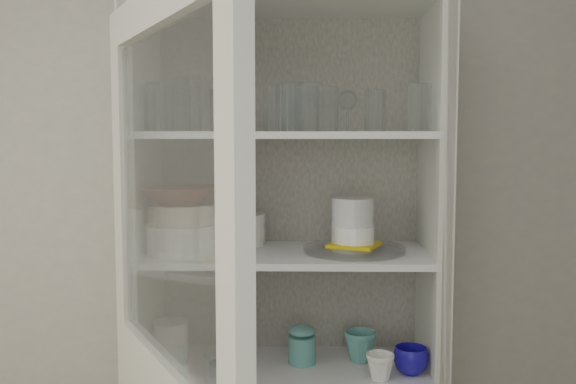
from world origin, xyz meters
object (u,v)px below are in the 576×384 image
at_px(goblet_2, 318,108).
at_px(yellow_trivet, 354,245).
at_px(goblet_3, 347,109).
at_px(teal_jar, 302,347).
at_px(mug_teal, 360,346).
at_px(measuring_cups, 224,369).
at_px(grey_bowl_stack, 353,224).
at_px(goblet_0, 170,109).
at_px(plate_stack_back, 234,229).
at_px(goblet_1, 229,109).
at_px(plate_stack_front, 182,239).
at_px(glass_platter, 354,249).
at_px(mug_white, 380,367).
at_px(cream_bowl, 181,214).
at_px(terracotta_bowl, 181,195).
at_px(pantry_cabinet, 288,337).
at_px(mug_blue, 411,360).

height_order(goblet_2, yellow_trivet, goblet_2).
height_order(goblet_3, teal_jar, goblet_3).
height_order(mug_teal, measuring_cups, mug_teal).
bearing_deg(goblet_3, grey_bowl_stack, -83.67).
bearing_deg(yellow_trivet, goblet_2, 138.56).
distance_m(goblet_0, goblet_3, 0.62).
bearing_deg(plate_stack_back, goblet_3, -0.30).
bearing_deg(plate_stack_back, mug_teal, -9.26).
bearing_deg(teal_jar, goblet_2, 52.24).
relative_size(goblet_1, plate_stack_front, 0.70).
bearing_deg(glass_platter, measuring_cups, -170.34).
bearing_deg(mug_white, plate_stack_back, 173.72).
bearing_deg(goblet_0, grey_bowl_stack, -6.60).
height_order(goblet_1, goblet_3, goblet_1).
relative_size(cream_bowl, terracotta_bowl, 0.88).
height_order(plate_stack_front, glass_platter, plate_stack_front).
xyz_separation_m(cream_bowl, teal_jar, (0.40, 0.08, -0.47)).
xyz_separation_m(pantry_cabinet, yellow_trivet, (0.22, -0.08, 0.35)).
distance_m(goblet_2, teal_jar, 0.83).
bearing_deg(pantry_cabinet, mug_blue, -17.64).
height_order(plate_stack_front, grey_bowl_stack, grey_bowl_stack).
bearing_deg(goblet_2, terracotta_bowl, -161.52).
height_order(goblet_1, plate_stack_front, goblet_1).
xyz_separation_m(pantry_cabinet, plate_stack_back, (-0.20, 0.06, 0.38)).
xyz_separation_m(plate_stack_front, measuring_cups, (0.14, -0.03, -0.43)).
distance_m(mug_teal, teal_jar, 0.21).
bearing_deg(goblet_1, cream_bowl, -131.96).
bearing_deg(goblet_1, mug_teal, -6.19).
relative_size(terracotta_bowl, grey_bowl_stack, 1.34).
xyz_separation_m(goblet_1, goblet_2, (0.31, -0.01, 0.00)).
relative_size(pantry_cabinet, goblet_0, 12.73).
height_order(plate_stack_front, yellow_trivet, plate_stack_front).
bearing_deg(measuring_cups, mug_blue, 2.22).
xyz_separation_m(goblet_0, cream_bowl, (0.06, -0.14, -0.35)).
xyz_separation_m(terracotta_bowl, mug_white, (0.65, -0.06, -0.55)).
bearing_deg(goblet_0, mug_blue, -9.98).
bearing_deg(pantry_cabinet, goblet_3, 14.85).
height_order(goblet_2, measuring_cups, goblet_2).
relative_size(glass_platter, yellow_trivet, 2.24).
bearing_deg(goblet_3, plate_stack_back, 179.70).
xyz_separation_m(plate_stack_back, cream_bowl, (-0.15, -0.18, 0.07)).
height_order(goblet_0, glass_platter, goblet_0).
xyz_separation_m(yellow_trivet, grey_bowl_stack, (-0.00, 0.02, 0.07)).
bearing_deg(goblet_3, cream_bowl, -162.10).
distance_m(goblet_0, terracotta_bowl, 0.33).
bearing_deg(mug_blue, plate_stack_front, 172.79).
height_order(goblet_2, grey_bowl_stack, goblet_2).
relative_size(glass_platter, mug_white, 3.68).
distance_m(pantry_cabinet, glass_platter, 0.41).
bearing_deg(goblet_2, teal_jar, -127.76).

